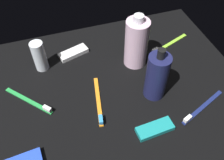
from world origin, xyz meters
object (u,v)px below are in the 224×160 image
toothbrush_navy (201,108)px  snack_bar_white (73,53)px  bodywash_bottle (136,43)px  lotion_bottle (157,76)px  toothbrush_green (31,102)px  deodorant_stick (39,56)px  toothbrush_lime (167,45)px  snack_bar_teal (155,129)px  toothbrush_orange (99,103)px

toothbrush_navy → snack_bar_white: (30.54, -34.93, 0.14)cm
bodywash_bottle → toothbrush_navy: bodywash_bottle is taller
lotion_bottle → toothbrush_green: 38.09cm
deodorant_stick → lotion_bottle: bearing=145.2°
toothbrush_green → snack_bar_white: (-16.61, -16.93, 0.14)cm
deodorant_stick → toothbrush_lime: (-45.19, 3.16, -4.76)cm
deodorant_stick → snack_bar_teal: deodorant_stick is taller
lotion_bottle → snack_bar_white: lotion_bottle is taller
toothbrush_orange → toothbrush_green: (19.14, -6.79, 0.00)cm
deodorant_stick → snack_bar_white: size_ratio=1.03×
toothbrush_lime → snack_bar_teal: (18.98, 30.67, 0.14)cm
lotion_bottle → toothbrush_orange: size_ratio=1.01×
lotion_bottle → toothbrush_orange: lotion_bottle is taller
lotion_bottle → snack_bar_teal: size_ratio=1.74×
bodywash_bottle → toothbrush_lime: (-14.43, -3.98, -8.00)cm
lotion_bottle → toothbrush_green: lotion_bottle is taller
bodywash_bottle → toothbrush_navy: (-11.16, 24.62, -8.00)cm
toothbrush_orange → bodywash_bottle: bearing=-141.5°
toothbrush_lime → lotion_bottle: bearing=53.3°
toothbrush_orange → toothbrush_lime: 35.78cm
toothbrush_green → lotion_bottle: bearing=167.7°
bodywash_bottle → toothbrush_orange: 22.97cm
snack_bar_white → toothbrush_green: bearing=28.8°
toothbrush_lime → bodywash_bottle: bearing=15.4°
snack_bar_white → toothbrush_lime: bearing=152.6°
snack_bar_white → snack_bar_teal: bearing=95.0°
deodorant_stick → snack_bar_teal: size_ratio=1.03×
lotion_bottle → snack_bar_white: (19.94, -24.91, -7.07)cm
lotion_bottle → toothbrush_lime: size_ratio=1.04×
deodorant_stick → toothbrush_lime: 45.55cm
toothbrush_orange → toothbrush_lime: size_ratio=1.03×
bodywash_bottle → toothbrush_navy: bearing=114.4°
deodorant_stick → toothbrush_lime: size_ratio=0.62×
toothbrush_navy → snack_bar_white: toothbrush_navy is taller
snack_bar_white → toothbrush_navy: bearing=114.4°
toothbrush_orange → snack_bar_white: toothbrush_orange is taller
toothbrush_orange → deodorant_stick: bearing=-55.9°
toothbrush_navy → deodorant_stick: bearing=-37.1°
lotion_bottle → snack_bar_white: bearing=-51.3°
lotion_bottle → bodywash_bottle: bearing=-87.8°
toothbrush_orange → snack_bar_white: 23.85cm
bodywash_bottle → deodorant_stick: (30.76, -7.13, -3.25)cm
deodorant_stick → snack_bar_teal: (-26.20, 33.82, -4.61)cm
bodywash_bottle → snack_bar_white: size_ratio=1.83×
deodorant_stick → toothbrush_navy: bearing=142.9°
toothbrush_green → snack_bar_white: 23.72cm
bodywash_bottle → deodorant_stick: 31.74cm
bodywash_bottle → toothbrush_orange: bearing=38.5°
toothbrush_navy → toothbrush_orange: 30.17cm
toothbrush_green → snack_bar_teal: toothbrush_green is taller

